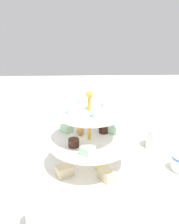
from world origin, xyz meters
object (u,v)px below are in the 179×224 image
at_px(water_glass_tall_right, 42,214).
at_px(water_glass_mid_back, 94,123).
at_px(water_glass_short_left, 155,138).
at_px(tiered_serving_stand, 90,146).

xyz_separation_m(water_glass_tall_right, water_glass_mid_back, (0.13, 0.47, -0.01)).
relative_size(water_glass_tall_right, water_glass_mid_back, 1.32).
bearing_deg(water_glass_tall_right, water_glass_short_left, 46.24).
relative_size(tiered_serving_stand, water_glass_mid_back, 3.45).
height_order(tiered_serving_stand, water_glass_mid_back, tiered_serving_stand).
xyz_separation_m(water_glass_short_left, water_glass_mid_back, (-0.21, 0.12, 0.01)).
bearing_deg(water_glass_tall_right, tiered_serving_stand, 66.21).
distance_m(water_glass_short_left, water_glass_mid_back, 0.24).
bearing_deg(water_glass_mid_back, water_glass_short_left, -29.67).
height_order(water_glass_tall_right, water_glass_mid_back, water_glass_tall_right).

